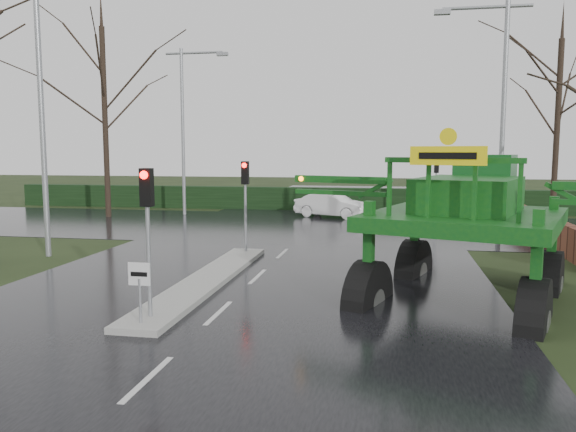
% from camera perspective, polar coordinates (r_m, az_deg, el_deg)
% --- Properties ---
extents(ground, '(140.00, 140.00, 0.00)m').
position_cam_1_polar(ground, '(13.83, -7.06, -9.82)').
color(ground, black).
rests_on(ground, ground).
extents(road_main, '(14.00, 80.00, 0.02)m').
position_cam_1_polar(road_main, '(23.32, 0.36, -3.00)').
color(road_main, black).
rests_on(road_main, ground).
extents(road_cross, '(80.00, 12.00, 0.02)m').
position_cam_1_polar(road_cross, '(29.18, 2.44, -1.06)').
color(road_cross, black).
rests_on(road_cross, ground).
extents(median_island, '(1.20, 10.00, 0.16)m').
position_cam_1_polar(median_island, '(16.96, -8.21, -6.45)').
color(median_island, gray).
rests_on(median_island, ground).
extents(hedge_row, '(44.00, 0.90, 1.50)m').
position_cam_1_polar(hedge_row, '(36.99, 4.19, 1.72)').
color(hedge_row, black).
rests_on(hedge_row, ground).
extents(brick_wall, '(0.40, 20.00, 1.20)m').
position_cam_1_polar(brick_wall, '(29.54, 23.05, -0.33)').
color(brick_wall, '#592D1E').
rests_on(brick_wall, ground).
extents(keep_left_sign, '(0.50, 0.07, 1.35)m').
position_cam_1_polar(keep_left_sign, '(12.67, -14.85, -6.57)').
color(keep_left_sign, gray).
rests_on(keep_left_sign, ground).
extents(traffic_signal_near, '(0.26, 0.33, 3.52)m').
position_cam_1_polar(traffic_signal_near, '(12.86, -14.11, 0.57)').
color(traffic_signal_near, gray).
rests_on(traffic_signal_near, ground).
extents(traffic_signal_mid, '(0.26, 0.33, 3.52)m').
position_cam_1_polar(traffic_signal_mid, '(20.86, -4.37, 3.00)').
color(traffic_signal_mid, gray).
rests_on(traffic_signal_mid, ground).
extents(traffic_signal_far, '(0.26, 0.33, 3.52)m').
position_cam_1_polar(traffic_signal_far, '(32.76, 14.83, 4.11)').
color(traffic_signal_far, gray).
rests_on(traffic_signal_far, ground).
extents(street_light_left_near, '(3.85, 0.30, 10.00)m').
position_cam_1_polar(street_light_left_near, '(22.39, -23.18, 11.45)').
color(street_light_left_near, gray).
rests_on(street_light_left_near, ground).
extents(street_light_right, '(3.85, 0.30, 10.00)m').
position_cam_1_polar(street_light_right, '(25.07, 20.38, 10.99)').
color(street_light_right, gray).
rests_on(street_light_right, ground).
extents(street_light_left_far, '(3.85, 0.30, 10.00)m').
position_cam_1_polar(street_light_left_far, '(34.92, -10.19, 9.95)').
color(street_light_left_far, gray).
rests_on(street_light_left_far, ground).
extents(tree_left_far, '(7.70, 7.70, 13.26)m').
position_cam_1_polar(tree_left_far, '(34.97, -18.18, 11.62)').
color(tree_left_far, black).
rests_on(tree_left_far, ground).
extents(tree_right_far, '(7.00, 7.00, 12.05)m').
position_cam_1_polar(tree_right_far, '(34.90, 25.77, 10.24)').
color(tree_right_far, black).
rests_on(tree_right_far, ground).
extents(crop_sprayer, '(9.41, 7.31, 5.53)m').
position_cam_1_polar(crop_sprayer, '(14.62, 8.66, 1.50)').
color(crop_sprayer, black).
rests_on(crop_sprayer, ground).
extents(white_sedan, '(4.64, 2.94, 1.44)m').
position_cam_1_polar(white_sedan, '(33.09, 4.50, -0.17)').
color(white_sedan, white).
rests_on(white_sedan, ground).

